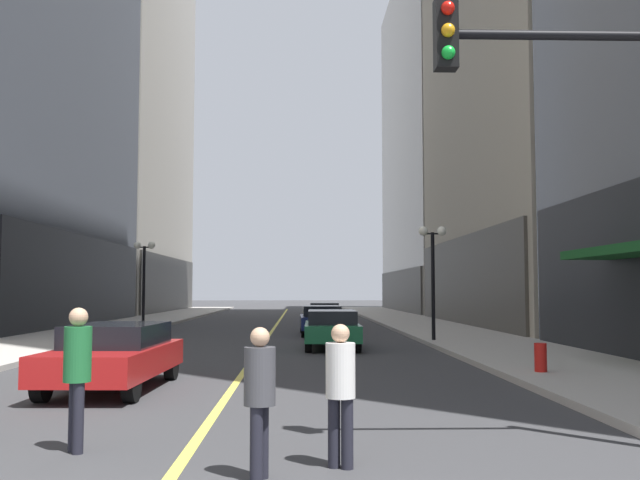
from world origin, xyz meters
name	(u,v)px	position (x,y,z in m)	size (l,w,h in m)	color
ground_plane	(276,326)	(0.00, 35.00, 0.00)	(200.00, 200.00, 0.00)	#38383A
sidewalk_left	(127,325)	(-8.25, 35.00, 0.07)	(4.50, 78.00, 0.15)	#ADA8A0
sidewalk_right	(422,325)	(8.25, 35.00, 0.07)	(4.50, 78.00, 0.15)	#ADA8A0
lane_centre_stripe	(276,326)	(0.00, 35.00, 0.00)	(0.16, 70.00, 0.01)	#E5D64C
building_right_far	(456,142)	(15.91, 60.00, 15.84)	(11.03, 26.00, 31.82)	#A8A399
storefront_awning_right	(629,252)	(9.69, 12.71, 2.99)	(1.60, 5.16, 3.12)	#144C1E
car_red	(115,354)	(-2.38, 9.74, 0.72)	(2.03, 4.70, 1.32)	#B21919
car_green	(332,328)	(2.48, 19.65, 0.72)	(1.92, 4.62, 1.32)	#196038
car_navy	(321,319)	(2.32, 26.92, 0.72)	(1.91, 4.74, 1.32)	#141E4C
car_black	(325,314)	(2.75, 34.15, 0.72)	(1.92, 4.35, 1.32)	black
pedestrian_with_orange_bag	(260,391)	(0.96, 2.80, 0.94)	(0.43, 0.43, 1.62)	black
pedestrian_in_green_parka	(77,367)	(-1.40, 4.13, 1.05)	(0.47, 0.47, 1.79)	black
pedestrian_in_white_shirt	(340,384)	(1.85, 3.27, 0.94)	(0.45, 0.45, 1.62)	black
traffic_light_near_right	(620,151)	(5.35, 3.68, 3.74)	(3.43, 0.35, 5.65)	black
street_lamp_left_far	(144,265)	(-6.40, 30.53, 3.26)	(1.06, 0.36, 4.43)	black
street_lamp_right_mid	(433,257)	(6.40, 21.70, 3.26)	(1.06, 0.36, 4.43)	black
fire_hydrant_right	(541,361)	(6.90, 11.31, 0.40)	(0.28, 0.28, 0.80)	red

